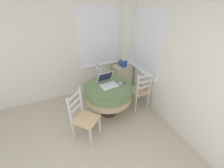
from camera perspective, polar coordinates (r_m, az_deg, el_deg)
corner_room_shell at (r=3.07m, az=0.16°, el=8.99°), size 4.48×4.73×2.55m
round_dining_table at (r=3.26m, az=-1.38°, el=-2.98°), size 1.03×1.03×0.77m
laptop at (r=3.19m, az=-1.65°, el=0.63°), size 0.38×0.38×0.25m
computer_mouse at (r=3.21m, az=3.09°, el=0.24°), size 0.06×0.09×0.05m
cell_phone at (r=3.24m, az=4.70°, el=0.14°), size 0.09×0.12×0.01m
dining_chair_near_back_window at (r=3.94m, az=-6.55°, el=0.89°), size 0.48×0.45×0.99m
dining_chair_near_right_window at (r=3.62m, az=10.51°, el=-2.56°), size 0.40×0.44×0.99m
dining_chair_camera_near at (r=2.90m, az=-10.81°, el=-12.52°), size 0.58×0.59×0.99m
corner_cabinet at (r=4.37m, az=3.86°, el=2.75°), size 0.50×0.45×0.72m
storage_box at (r=4.22m, az=4.24°, el=8.17°), size 0.19×0.14×0.14m
book_on_cabinet at (r=4.17m, az=4.06°, el=7.04°), size 0.15×0.24×0.02m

